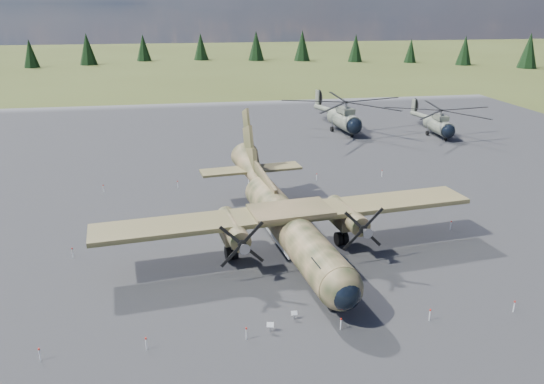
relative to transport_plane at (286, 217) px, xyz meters
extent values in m
plane|color=#4C5726|center=(-0.87, 1.37, -2.94)|extent=(500.00, 500.00, 0.00)
cube|color=#5E5E63|center=(-0.87, 11.37, -2.94)|extent=(120.00, 120.00, 0.04)
cylinder|color=#2E361D|center=(0.19, -1.64, -0.49)|extent=(5.21, 19.41, 2.99)
sphere|color=#2E361D|center=(1.32, -11.17, -0.49)|extent=(3.25, 3.25, 2.93)
sphere|color=black|center=(1.39, -11.75, -0.54)|extent=(2.39, 2.39, 2.15)
cube|color=black|center=(1.12, -9.48, 0.31)|extent=(2.32, 1.94, 0.59)
cone|color=#2E361D|center=(-1.28, 10.86, 0.63)|extent=(3.76, 7.62, 4.49)
cube|color=gray|center=(0.07, -0.58, -1.72)|extent=(2.76, 6.59, 0.53)
cube|color=#34391E|center=(0.13, -1.11, 0.73)|extent=(31.14, 7.22, 0.37)
cube|color=#2E361D|center=(0.13, -1.11, 0.97)|extent=(6.80, 4.56, 0.37)
cylinder|color=#2E361D|center=(-4.60, -1.99, 0.15)|extent=(2.24, 5.69, 1.60)
cube|color=#2E361D|center=(-4.70, -1.14, -0.55)|extent=(2.01, 3.79, 0.85)
cone|color=gray|center=(-4.19, -5.43, 0.15)|extent=(0.92, 1.05, 0.81)
cylinder|color=black|center=(-4.70, -1.14, -2.36)|extent=(1.07, 1.27, 1.17)
cylinder|color=#2E361D|center=(4.93, -0.87, 0.15)|extent=(2.24, 5.69, 1.60)
cube|color=#2E361D|center=(4.83, -0.02, -0.55)|extent=(2.01, 3.79, 0.85)
cone|color=gray|center=(5.34, -4.31, 0.15)|extent=(0.92, 1.05, 0.81)
cylinder|color=black|center=(4.83, -0.02, -2.36)|extent=(1.07, 1.27, 1.17)
cube|color=#2E361D|center=(-0.81, 6.83, 1.27)|extent=(1.24, 8.03, 1.79)
cube|color=#34391E|center=(-1.34, 11.39, 0.68)|extent=(10.44, 3.53, 0.23)
cylinder|color=gray|center=(1.17, -9.90, -1.58)|extent=(0.17, 0.17, 0.96)
cylinder|color=black|center=(1.17, -9.90, -2.36)|extent=(0.49, 1.03, 1.00)
cylinder|color=slate|center=(17.37, 40.08, -0.95)|extent=(3.52, 8.01, 2.69)
sphere|color=black|center=(17.79, 36.22, -1.00)|extent=(2.73, 2.73, 2.48)
sphere|color=slate|center=(16.95, 43.93, -0.95)|extent=(2.73, 2.73, 2.48)
cube|color=slate|center=(17.41, 39.65, 0.78)|extent=(2.20, 3.63, 0.81)
cylinder|color=gray|center=(17.41, 39.65, 1.58)|extent=(0.43, 0.43, 1.08)
cylinder|color=slate|center=(16.51, 47.95, -0.57)|extent=(1.90, 9.25, 1.54)
cube|color=slate|center=(16.07, 51.97, 0.78)|extent=(0.40, 1.53, 2.59)
cylinder|color=black|center=(16.44, 52.01, 0.78)|extent=(0.37, 2.79, 2.80)
cylinder|color=black|center=(17.72, 36.86, -2.51)|extent=(0.38, 0.76, 0.73)
cylinder|color=black|center=(15.78, 41.20, -2.51)|extent=(0.42, 0.89, 0.86)
cylinder|color=gray|center=(15.78, 41.20, -1.95)|extent=(0.17, 0.17, 1.56)
cylinder|color=black|center=(18.67, 41.52, -2.51)|extent=(0.42, 0.89, 0.86)
cylinder|color=gray|center=(18.67, 41.52, -1.95)|extent=(0.17, 0.17, 1.56)
cylinder|color=slate|center=(31.01, 35.10, -1.27)|extent=(2.44, 6.57, 2.26)
sphere|color=black|center=(30.92, 31.85, -1.31)|extent=(2.14, 2.14, 2.08)
sphere|color=slate|center=(31.09, 38.36, -1.27)|extent=(2.14, 2.14, 2.08)
cube|color=slate|center=(31.00, 34.74, 0.18)|extent=(1.62, 2.94, 0.68)
cylinder|color=gray|center=(31.00, 34.74, 0.86)|extent=(0.33, 0.33, 0.90)
cylinder|color=slate|center=(31.18, 41.75, -0.95)|extent=(0.97, 7.74, 1.29)
cube|color=slate|center=(31.27, 45.15, 0.18)|extent=(0.23, 1.27, 2.17)
cylinder|color=black|center=(31.59, 45.14, 0.18)|extent=(0.12, 2.35, 2.35)
cylinder|color=black|center=(30.93, 32.39, -2.58)|extent=(0.27, 0.62, 0.62)
cylinder|color=black|center=(29.81, 36.22, -2.58)|extent=(0.29, 0.73, 0.72)
cylinder|color=gray|center=(29.81, 36.22, -2.11)|extent=(0.13, 0.13, 1.31)
cylinder|color=black|center=(32.26, 36.16, -2.58)|extent=(0.29, 0.73, 0.72)
cylinder|color=gray|center=(32.26, 36.16, -2.11)|extent=(0.13, 0.13, 1.31)
cube|color=gray|center=(-3.30, -11.57, -2.67)|extent=(0.10, 0.10, 0.55)
cube|color=white|center=(-3.30, -11.62, -2.40)|extent=(0.48, 0.29, 0.31)
cube|color=gray|center=(-1.52, -10.45, -2.69)|extent=(0.07, 0.07, 0.50)
cube|color=white|center=(-1.52, -10.49, -2.45)|extent=(0.40, 0.17, 0.28)
cylinder|color=white|center=(-16.87, -12.13, -2.54)|extent=(0.07, 0.07, 0.80)
cylinder|color=#B41D13|center=(-16.87, -12.13, -2.14)|extent=(0.12, 0.12, 0.10)
cylinder|color=white|center=(-10.87, -12.13, -2.54)|extent=(0.07, 0.07, 0.80)
cylinder|color=#B41D13|center=(-10.87, -12.13, -2.14)|extent=(0.12, 0.12, 0.10)
cylinder|color=white|center=(-4.87, -12.13, -2.54)|extent=(0.07, 0.07, 0.80)
cylinder|color=#B41D13|center=(-4.87, -12.13, -2.14)|extent=(0.12, 0.12, 0.10)
cylinder|color=white|center=(1.13, -12.13, -2.54)|extent=(0.07, 0.07, 0.80)
cylinder|color=#B41D13|center=(1.13, -12.13, -2.14)|extent=(0.12, 0.12, 0.10)
cylinder|color=white|center=(7.13, -12.13, -2.54)|extent=(0.07, 0.07, 0.80)
cylinder|color=#B41D13|center=(7.13, -12.13, -2.14)|extent=(0.12, 0.12, 0.10)
cylinder|color=white|center=(13.13, -12.13, -2.54)|extent=(0.07, 0.07, 0.80)
cylinder|color=#B41D13|center=(13.13, -12.13, -2.14)|extent=(0.12, 0.12, 0.10)
cylinder|color=white|center=(-16.87, 17.37, -2.54)|extent=(0.07, 0.07, 0.80)
cylinder|color=#B41D13|center=(-16.87, 17.37, -2.14)|extent=(0.12, 0.12, 0.10)
cylinder|color=white|center=(-8.87, 17.37, -2.54)|extent=(0.07, 0.07, 0.80)
cylinder|color=#B41D13|center=(-8.87, 17.37, -2.14)|extent=(0.12, 0.12, 0.10)
cylinder|color=white|center=(-0.87, 17.37, -2.54)|extent=(0.07, 0.07, 0.80)
cylinder|color=#B41D13|center=(-0.87, 17.37, -2.14)|extent=(0.12, 0.12, 0.10)
cylinder|color=white|center=(7.13, 17.37, -2.54)|extent=(0.07, 0.07, 0.80)
cylinder|color=#B41D13|center=(7.13, 17.37, -2.14)|extent=(0.12, 0.12, 0.10)
cylinder|color=white|center=(15.13, 17.37, -2.54)|extent=(0.07, 0.07, 0.80)
cylinder|color=#B41D13|center=(15.13, 17.37, -2.14)|extent=(0.12, 0.12, 0.10)
cylinder|color=white|center=(-17.37, 1.37, -2.54)|extent=(0.07, 0.07, 0.80)
cylinder|color=#B41D13|center=(-17.37, 1.37, -2.14)|extent=(0.12, 0.12, 0.10)
cylinder|color=white|center=(15.63, 1.37, -2.54)|extent=(0.07, 0.07, 0.80)
cylinder|color=#B41D13|center=(15.63, 1.37, -2.14)|extent=(0.12, 0.12, 0.10)
cone|color=black|center=(102.14, 117.43, 2.51)|extent=(6.11, 6.11, 10.91)
cone|color=black|center=(86.71, 129.36, 1.83)|extent=(5.34, 5.34, 9.54)
cone|color=black|center=(72.24, 139.80, 1.09)|extent=(4.52, 4.52, 8.06)
cone|color=black|center=(54.14, 145.90, 1.79)|extent=(5.30, 5.30, 9.47)
cone|color=black|center=(36.29, 152.42, 2.34)|extent=(5.92, 5.92, 10.56)
cone|color=black|center=(20.10, 156.23, 2.24)|extent=(5.80, 5.80, 10.36)
cone|color=black|center=(0.47, 161.67, 1.79)|extent=(5.30, 5.30, 9.46)
cone|color=black|center=(-20.02, 161.65, 1.69)|extent=(5.19, 5.19, 9.27)
cone|color=black|center=(-37.75, 151.34, 2.24)|extent=(5.80, 5.80, 10.36)
cone|color=black|center=(-54.64, 145.98, 1.52)|extent=(5.00, 5.00, 8.93)
camera|label=1|loc=(-8.05, -39.63, 16.55)|focal=35.00mm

